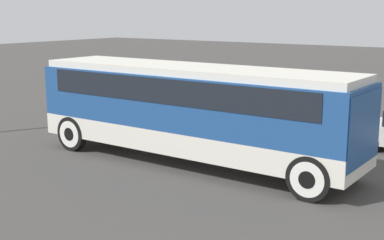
% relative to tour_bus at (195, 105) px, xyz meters
% --- Properties ---
extents(ground_plane, '(120.00, 120.00, 0.00)m').
position_rel_tour_bus_xyz_m(ground_plane, '(-0.10, -0.00, -1.86)').
color(ground_plane, '#423F3D').
extents(tour_bus, '(10.76, 2.59, 3.06)m').
position_rel_tour_bus_xyz_m(tour_bus, '(0.00, 0.00, 0.00)').
color(tour_bus, silver).
rests_on(tour_bus, ground_plane).
extents(parked_car_near, '(4.50, 1.95, 1.34)m').
position_rel_tour_bus_xyz_m(parked_car_near, '(-4.24, 8.19, -1.18)').
color(parked_car_near, '#BCBCC1').
rests_on(parked_car_near, ground_plane).
extents(parked_car_mid, '(4.77, 1.81, 1.44)m').
position_rel_tour_bus_xyz_m(parked_car_mid, '(0.34, 7.84, -1.14)').
color(parked_car_mid, '#2D5638').
rests_on(parked_car_mid, ground_plane).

